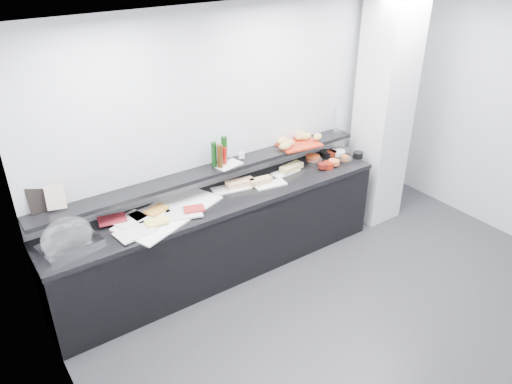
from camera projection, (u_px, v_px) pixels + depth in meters
ground at (388, 338)px, 4.53m from camera, size 5.00×5.00×0.00m
back_wall at (261, 132)px, 5.32m from camera, size 5.00×0.02×2.70m
ceiling at (440, 31)px, 3.23m from camera, size 5.00×5.00×0.00m
column at (383, 114)px, 5.82m from camera, size 0.50×0.50×2.70m
buffet_cabinet at (223, 237)px, 5.20m from camera, size 3.60×0.60×0.85m
counter_top at (221, 200)px, 4.98m from camera, size 3.62×0.62×0.05m
wall_shelf at (211, 171)px, 4.99m from camera, size 3.60×0.25×0.04m
cloche_base at (70, 244)px, 4.22m from camera, size 0.54×0.41×0.04m
cloche_dome at (67, 237)px, 4.13m from camera, size 0.47×0.35×0.34m
linen_runner at (169, 213)px, 4.70m from camera, size 1.15×0.84×0.01m
platter_meat_a at (129, 219)px, 4.57m from camera, size 0.34×0.28×0.01m
food_meat_a at (112, 219)px, 4.53m from camera, size 0.27×0.20×0.02m
platter_salmon at (149, 213)px, 4.66m from camera, size 0.37×0.27×0.01m
food_salmon at (157, 210)px, 4.68m from camera, size 0.25×0.20×0.02m
platter_cheese at (135, 232)px, 4.38m from camera, size 0.37×0.27×0.01m
food_cheese at (157, 222)px, 4.50m from camera, size 0.21×0.14×0.02m
platter_meat_b at (184, 213)px, 4.67m from camera, size 0.38×0.31×0.01m
food_meat_b at (194, 209)px, 4.70m from camera, size 0.22×0.18×0.02m
sandwich_plate_left at (231, 188)px, 5.13m from camera, size 0.42×0.24×0.01m
sandwich_food_left at (240, 183)px, 5.15m from camera, size 0.31×0.16×0.06m
tongs_left at (230, 190)px, 5.07m from camera, size 0.16×0.01×0.01m
sandwich_plate_mid at (270, 184)px, 5.21m from camera, size 0.36×0.20×0.01m
sandwich_food_mid at (261, 181)px, 5.20m from camera, size 0.25×0.12×0.06m
tongs_mid at (260, 186)px, 5.15m from camera, size 0.14×0.08×0.01m
sandwich_plate_right at (285, 172)px, 5.46m from camera, size 0.35×0.18×0.01m
sandwich_food_right at (291, 167)px, 5.48m from camera, size 0.29×0.15×0.06m
tongs_right at (285, 175)px, 5.37m from camera, size 0.13×0.10×0.01m
bowl_glass_fruit at (314, 161)px, 5.65m from camera, size 0.19×0.19×0.07m
fill_glass_fruit at (313, 158)px, 5.70m from camera, size 0.20×0.20×0.05m
bowl_black_jam at (326, 154)px, 5.82m from camera, size 0.15×0.15×0.07m
fill_black_jam at (332, 153)px, 5.81m from camera, size 0.13×0.13×0.05m
bowl_glass_cream at (342, 152)px, 5.88m from camera, size 0.20×0.20×0.07m
fill_glass_cream at (338, 153)px, 5.83m from camera, size 0.18×0.18×0.05m
bowl_red_jam at (329, 165)px, 5.55m from camera, size 0.14×0.14×0.07m
fill_red_jam at (323, 166)px, 5.51m from camera, size 0.14×0.14×0.05m
bowl_glass_salmon at (345, 160)px, 5.67m from camera, size 0.19×0.19×0.07m
fill_glass_salmon at (334, 162)px, 5.59m from camera, size 0.13×0.13×0.05m
bowl_black_fruit at (358, 155)px, 5.80m from camera, size 0.13×0.13×0.07m
fill_black_fruit at (345, 158)px, 5.69m from camera, size 0.11×0.11×0.05m
framed_print at (40, 197)px, 4.20m from camera, size 0.21×0.08×0.26m
print_art at (55, 197)px, 4.20m from camera, size 0.17×0.09×0.22m
condiment_tray at (228, 165)px, 5.05m from camera, size 0.30×0.21×0.01m
bottle_green_a at (214, 154)px, 4.94m from camera, size 0.07×0.07×0.26m
bottle_brown at (220, 156)px, 4.93m from camera, size 0.06×0.06×0.24m
bottle_green_b at (224, 150)px, 5.02m from camera, size 0.08×0.08×0.28m
bottle_hot at (225, 156)px, 5.01m from camera, size 0.05×0.05×0.18m
shaker_salt at (240, 156)px, 5.15m from camera, size 0.04×0.04×0.07m
shaker_pepper at (243, 155)px, 5.16m from camera, size 0.03×0.03×0.07m
bread_tray at (298, 144)px, 5.50m from camera, size 0.50×0.38×0.02m
bread_roll_nw at (282, 141)px, 5.46m from camera, size 0.16×0.12×0.08m
bread_roll_n at (300, 136)px, 5.57m from camera, size 0.17×0.14×0.08m
bread_roll_ne at (300, 135)px, 5.61m from camera, size 0.16×0.11×0.08m
bread_roll_sw at (285, 146)px, 5.33m from camera, size 0.15×0.11×0.08m
bread_roll_se at (317, 137)px, 5.56m from camera, size 0.15×0.12×0.08m
bread_roll_midw at (289, 143)px, 5.40m from camera, size 0.15×0.11×0.08m
bread_roll_mide at (306, 136)px, 5.57m from camera, size 0.14×0.12×0.08m
carafe at (338, 122)px, 5.73m from camera, size 0.13×0.13×0.30m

